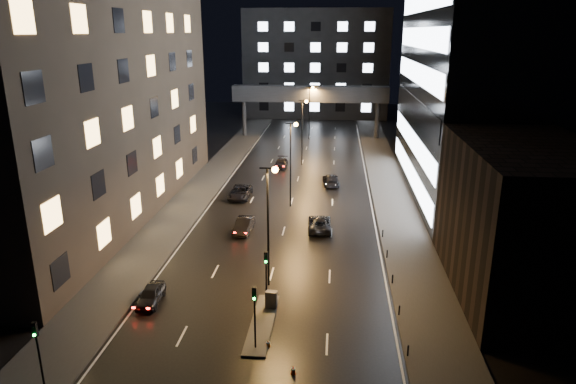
# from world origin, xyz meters

# --- Properties ---
(ground) EXTENTS (160.00, 160.00, 0.00)m
(ground) POSITION_xyz_m (0.00, 40.00, 0.00)
(ground) COLOR black
(ground) RESTS_ON ground
(sidewalk_left) EXTENTS (5.00, 110.00, 0.15)m
(sidewalk_left) POSITION_xyz_m (-12.50, 35.00, 0.07)
(sidewalk_left) COLOR #383533
(sidewalk_left) RESTS_ON ground
(sidewalk_right) EXTENTS (5.00, 110.00, 0.15)m
(sidewalk_right) POSITION_xyz_m (12.50, 35.00, 0.07)
(sidewalk_right) COLOR #383533
(sidewalk_right) RESTS_ON ground
(building_left) EXTENTS (15.00, 48.00, 40.00)m
(building_left) POSITION_xyz_m (-22.50, 24.00, 20.00)
(building_left) COLOR #2D2319
(building_left) RESTS_ON ground
(building_right_low) EXTENTS (10.00, 18.00, 12.00)m
(building_right_low) POSITION_xyz_m (20.00, 9.00, 6.00)
(building_right_low) COLOR black
(building_right_low) RESTS_ON ground
(building_right_glass) EXTENTS (20.00, 36.00, 45.00)m
(building_right_glass) POSITION_xyz_m (25.00, 36.00, 22.50)
(building_right_glass) COLOR black
(building_right_glass) RESTS_ON ground
(building_far) EXTENTS (34.00, 14.00, 25.00)m
(building_far) POSITION_xyz_m (0.00, 98.00, 12.50)
(building_far) COLOR #333335
(building_far) RESTS_ON ground
(skybridge) EXTENTS (30.00, 3.00, 10.00)m
(skybridge) POSITION_xyz_m (0.00, 70.00, 8.34)
(skybridge) COLOR #333335
(skybridge) RESTS_ON ground
(median_island) EXTENTS (1.60, 8.00, 0.15)m
(median_island) POSITION_xyz_m (0.30, 2.00, 0.07)
(median_island) COLOR #383533
(median_island) RESTS_ON ground
(traffic_signal_near) EXTENTS (0.28, 0.34, 4.40)m
(traffic_signal_near) POSITION_xyz_m (0.30, 4.49, 3.09)
(traffic_signal_near) COLOR black
(traffic_signal_near) RESTS_ON median_island
(traffic_signal_far) EXTENTS (0.28, 0.34, 4.40)m
(traffic_signal_far) POSITION_xyz_m (0.30, -1.01, 3.09)
(traffic_signal_far) COLOR black
(traffic_signal_far) RESTS_ON median_island
(traffic_signal_corner) EXTENTS (0.28, 0.34, 4.40)m
(traffic_signal_corner) POSITION_xyz_m (-11.50, -6.01, 2.94)
(traffic_signal_corner) COLOR black
(traffic_signal_corner) RESTS_ON ground
(bollard_row) EXTENTS (0.12, 25.12, 0.90)m
(bollard_row) POSITION_xyz_m (10.20, 6.50, 0.45)
(bollard_row) COLOR black
(bollard_row) RESTS_ON ground
(streetlight_near) EXTENTS (1.45, 0.50, 10.15)m
(streetlight_near) POSITION_xyz_m (0.16, 8.00, 6.50)
(streetlight_near) COLOR black
(streetlight_near) RESTS_ON ground
(streetlight_mid_a) EXTENTS (1.45, 0.50, 10.15)m
(streetlight_mid_a) POSITION_xyz_m (0.16, 28.00, 6.50)
(streetlight_mid_a) COLOR black
(streetlight_mid_a) RESTS_ON ground
(streetlight_mid_b) EXTENTS (1.45, 0.50, 10.15)m
(streetlight_mid_b) POSITION_xyz_m (0.16, 48.00, 6.50)
(streetlight_mid_b) COLOR black
(streetlight_mid_b) RESTS_ON ground
(streetlight_far) EXTENTS (1.45, 0.50, 10.15)m
(streetlight_far) POSITION_xyz_m (0.16, 68.00, 6.50)
(streetlight_far) COLOR black
(streetlight_far) RESTS_ON ground
(car_away_a) EXTENTS (1.73, 3.95, 1.32)m
(car_away_a) POSITION_xyz_m (-8.69, 4.27, 0.66)
(car_away_a) COLOR black
(car_away_a) RESTS_ON ground
(car_away_b) EXTENTS (1.79, 4.51, 1.46)m
(car_away_b) POSITION_xyz_m (-4.12, 19.42, 0.73)
(car_away_b) COLOR black
(car_away_b) RESTS_ON ground
(car_away_c) EXTENTS (2.54, 5.40, 1.49)m
(car_away_c) POSITION_xyz_m (-6.61, 30.69, 0.75)
(car_away_c) COLOR black
(car_away_c) RESTS_ON ground
(car_away_d) EXTENTS (1.89, 4.60, 1.33)m
(car_away_d) POSITION_xyz_m (-3.04, 46.18, 0.67)
(car_away_d) COLOR black
(car_away_d) RESTS_ON ground
(car_toward_a) EXTENTS (2.61, 5.25, 1.43)m
(car_toward_a) POSITION_xyz_m (3.75, 20.76, 0.71)
(car_toward_a) COLOR black
(car_toward_a) RESTS_ON ground
(car_toward_b) EXTENTS (2.51, 5.19, 1.46)m
(car_toward_b) POSITION_xyz_m (4.69, 37.43, 0.73)
(car_toward_b) COLOR black
(car_toward_b) RESTS_ON ground
(utility_cabinet) EXTENTS (0.92, 0.60, 1.32)m
(utility_cabinet) POSITION_xyz_m (0.70, 4.22, 0.81)
(utility_cabinet) COLOR #454446
(utility_cabinet) RESTS_ON median_island
(cone_a) EXTENTS (0.44, 0.44, 0.47)m
(cone_a) POSITION_xyz_m (1.09, -0.61, 0.24)
(cone_a) COLOR orange
(cone_a) RESTS_ON ground
(cone_b) EXTENTS (0.44, 0.44, 0.57)m
(cone_b) POSITION_xyz_m (3.00, -3.32, 0.28)
(cone_b) COLOR #E73D0C
(cone_b) RESTS_ON ground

